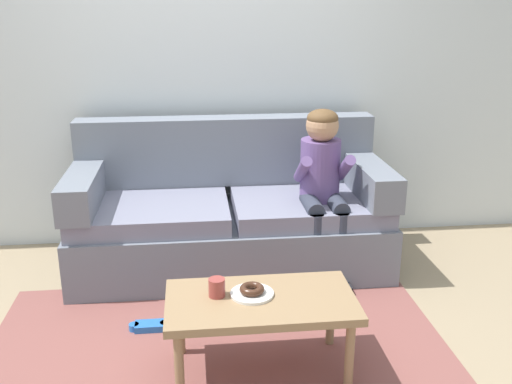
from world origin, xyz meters
The scene contains 10 objects.
ground centered at (0.00, 0.00, 0.00)m, with size 10.00×10.00×0.00m, color #9E896B.
wall_back centered at (0.00, 1.40, 1.40)m, with size 8.00×0.10×2.80m, color silver.
area_rug centered at (0.00, -0.25, 0.01)m, with size 2.42×1.61×0.01m, color brown.
couch centered at (0.14, 0.85, 0.35)m, with size 2.08×0.90×0.98m.
coffee_table centered at (0.20, -0.41, 0.36)m, with size 0.91×0.49×0.40m.
person_child centered at (0.73, 0.64, 0.67)m, with size 0.34×0.58×1.10m.
plate centered at (0.16, -0.38, 0.41)m, with size 0.21×0.21×0.01m, color white.
donut centered at (0.16, -0.38, 0.43)m, with size 0.12×0.12×0.04m, color #422619.
mug centered at (-0.01, -0.37, 0.45)m, with size 0.08×0.08×0.09m, color #993D38.
toy_controller centered at (-0.37, 0.02, 0.03)m, with size 0.23×0.09×0.05m.
Camera 1 is at (-0.10, -2.86, 1.74)m, focal length 40.75 mm.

